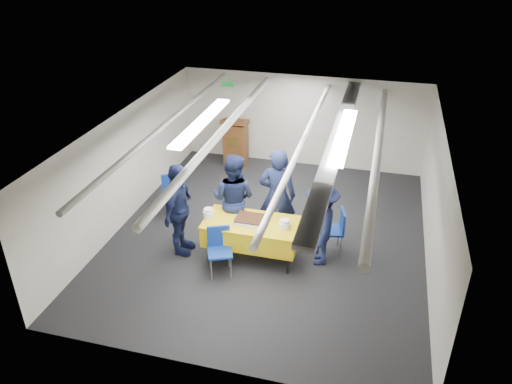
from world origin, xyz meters
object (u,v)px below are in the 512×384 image
at_px(sheet_cake, 250,220).
at_px(sailor_b, 233,199).
at_px(chair_left, 173,190).
at_px(sailor_c, 179,210).
at_px(chair_near, 219,246).
at_px(sailor_a, 277,196).
at_px(serving_table, 252,232).
at_px(podium, 236,141).
at_px(chair_right, 336,227).
at_px(sailor_d, 321,224).

relative_size(sheet_cake, sailor_b, 0.30).
height_order(chair_left, sailor_c, sailor_c).
bearing_deg(chair_near, sailor_a, 58.29).
xyz_separation_m(serving_table, sailor_b, (-0.49, 0.49, 0.35)).
bearing_deg(podium, chair_near, -76.90).
height_order(serving_table, chair_near, chair_near).
bearing_deg(sailor_c, chair_right, -75.51).
xyz_separation_m(chair_right, chair_left, (-3.50, 0.56, 0.00)).
bearing_deg(chair_left, sailor_a, -11.32).
bearing_deg(sheet_cake, sailor_b, 133.43).
relative_size(chair_near, sailor_c, 0.48).
relative_size(sailor_a, sailor_d, 1.21).
xyz_separation_m(chair_near, sailor_a, (0.76, 1.22, 0.44)).
relative_size(serving_table, sailor_c, 0.95).
height_order(podium, chair_near, podium).
bearing_deg(sheet_cake, sailor_d, 9.22).
bearing_deg(sailor_d, sailor_c, -86.87).
height_order(sheet_cake, sailor_a, sailor_a).
xyz_separation_m(serving_table, chair_near, (-0.44, -0.53, -0.03)).
bearing_deg(sailor_c, chair_left, 27.64).
xyz_separation_m(sailor_b, sailor_d, (1.72, -0.30, -0.11)).
bearing_deg(podium, chair_left, -102.13).
relative_size(chair_right, sailor_b, 0.48).
distance_m(sailor_b, sailor_c, 1.06).
distance_m(sailor_a, sailor_d, 1.05).
bearing_deg(chair_left, chair_right, -9.02).
xyz_separation_m(chair_near, sailor_d, (1.67, 0.73, 0.27)).
bearing_deg(sailor_d, chair_left, -111.11).
relative_size(podium, sailor_c, 0.69).
bearing_deg(sailor_a, chair_right, 166.39).
bearing_deg(chair_right, sailor_c, -164.83).
distance_m(chair_right, chair_left, 3.55).
bearing_deg(chair_right, chair_near, -149.15).
distance_m(chair_right, sailor_d, 0.54).
bearing_deg(sheet_cake, sailor_a, 64.30).
distance_m(serving_table, sailor_d, 1.26).
bearing_deg(podium, sheet_cake, -69.51).
bearing_deg(sailor_d, chair_right, 145.23).
xyz_separation_m(serving_table, sailor_c, (-1.33, -0.15, 0.35)).
relative_size(chair_left, sailor_c, 0.48).
bearing_deg(sailor_d, sailor_a, -123.03).
xyz_separation_m(chair_near, sailor_c, (-0.89, 0.38, 0.37)).
relative_size(serving_table, chair_near, 1.98).
xyz_separation_m(sheet_cake, sailor_b, (-0.47, 0.50, 0.09)).
relative_size(sailor_a, sailor_b, 1.07).
distance_m(podium, sailor_c, 4.02).
bearing_deg(sailor_c, sailor_b, -53.07).
xyz_separation_m(sailor_a, sailor_c, (-1.65, -0.84, -0.06)).
height_order(sailor_a, sailor_b, sailor_a).
distance_m(sheet_cake, chair_left, 2.35).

